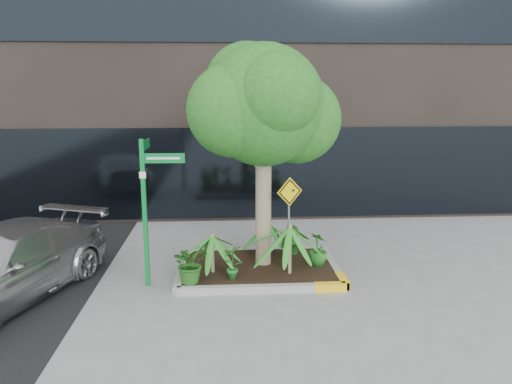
{
  "coord_description": "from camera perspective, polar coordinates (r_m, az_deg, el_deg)",
  "views": [
    {
      "loc": [
        -0.5,
        -9.59,
        3.79
      ],
      "look_at": [
        0.15,
        0.2,
        1.74
      ],
      "focal_mm": 35.0,
      "sensor_mm": 36.0,
      "label": 1
    }
  ],
  "objects": [
    {
      "name": "shrub_b",
      "position": [
        10.57,
        7.11,
        -6.43
      ],
      "size": [
        0.55,
        0.55,
        0.7
      ],
      "primitive_type": "imported",
      "rotation": [
        0.0,
        0.0,
        2.23
      ],
      "color": "#237021",
      "rests_on": "planter"
    },
    {
      "name": "cattle_sign",
      "position": [
        10.06,
        3.84,
        -1.76
      ],
      "size": [
        0.54,
        0.26,
        1.9
      ],
      "rotation": [
        0.0,
        0.0,
        0.44
      ],
      "color": "slate",
      "rests_on": "ground"
    },
    {
      "name": "tree",
      "position": [
        10.07,
        0.87,
        9.9
      ],
      "size": [
        3.15,
        2.8,
        4.73
      ],
      "color": "tan",
      "rests_on": "ground"
    },
    {
      "name": "palm_back",
      "position": [
        11.02,
        1.44,
        -3.69
      ],
      "size": [
        0.84,
        0.84,
        0.93
      ],
      "color": "tan",
      "rests_on": "ground"
    },
    {
      "name": "shrub_c",
      "position": [
        9.72,
        -2.69,
        -7.9
      ],
      "size": [
        0.54,
        0.54,
        0.72
      ],
      "primitive_type": "imported",
      "rotation": [
        0.0,
        0.0,
        3.85
      ],
      "color": "#206923",
      "rests_on": "planter"
    },
    {
      "name": "palm_front",
      "position": [
        9.85,
        3.93,
        -4.08
      ],
      "size": [
        1.14,
        1.14,
        1.26
      ],
      "color": "tan",
      "rests_on": "ground"
    },
    {
      "name": "ground",
      "position": [
        10.32,
        -0.77,
        -9.73
      ],
      "size": [
        80.0,
        80.0,
        0.0
      ],
      "primitive_type": "plane",
      "color": "gray",
      "rests_on": "ground"
    },
    {
      "name": "parked_car",
      "position": [
        10.12,
        -27.08,
        -7.54
      ],
      "size": [
        3.33,
        4.91,
        1.32
      ],
      "primitive_type": "imported",
      "rotation": [
        0.0,
        0.0,
        -0.36
      ],
      "color": "#A8A8AD",
      "rests_on": "ground"
    },
    {
      "name": "palm_left",
      "position": [
        10.0,
        -5.03,
        -5.05
      ],
      "size": [
        0.9,
        0.9,
        1.0
      ],
      "color": "tan",
      "rests_on": "ground"
    },
    {
      "name": "shrub_a",
      "position": [
        9.63,
        -7.52,
        -8.05
      ],
      "size": [
        0.98,
        0.98,
        0.77
      ],
      "primitive_type": "imported",
      "rotation": [
        0.0,
        0.0,
        0.74
      ],
      "color": "#1F5718",
      "rests_on": "planter"
    },
    {
      "name": "street_sign_post",
      "position": [
        9.67,
        -12.3,
        -0.5
      ],
      "size": [
        0.85,
        0.84,
        2.87
      ],
      "rotation": [
        0.0,
        0.0,
        -0.03
      ],
      "color": "#0B7C31",
      "rests_on": "ground"
    },
    {
      "name": "planter",
      "position": [
        10.55,
        0.42,
        -8.64
      ],
      "size": [
        3.35,
        2.36,
        0.15
      ],
      "color": "#9E9E99",
      "rests_on": "ground"
    },
    {
      "name": "shrub_d",
      "position": [
        11.14,
        4.37,
        -5.34
      ],
      "size": [
        0.49,
        0.49,
        0.72
      ],
      "primitive_type": "imported",
      "rotation": [
        0.0,
        0.0,
        5.0
      ],
      "color": "#22631C",
      "rests_on": "planter"
    }
  ]
}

